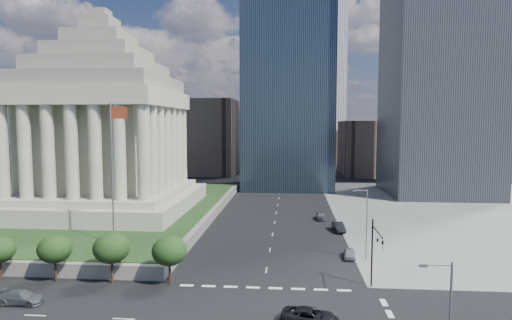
# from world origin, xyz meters

# --- Properties ---
(ground) EXTENTS (500.00, 500.00, 0.00)m
(ground) POSITION_xyz_m (0.00, 100.00, 0.00)
(ground) COLOR black
(ground) RESTS_ON ground
(sidewalk_ne) EXTENTS (68.00, 90.00, 0.03)m
(sidewalk_ne) POSITION_xyz_m (46.00, 60.00, 0.01)
(sidewalk_ne) COLOR slate
(sidewalk_ne) RESTS_ON ground
(plaza_terrace) EXTENTS (66.00, 70.00, 1.80)m
(plaza_terrace) POSITION_xyz_m (-45.00, 50.00, 0.90)
(plaza_terrace) COLOR #6A665B
(plaza_terrace) RESTS_ON ground
(plaza_lawn) EXTENTS (64.00, 68.00, 0.10)m
(plaza_lawn) POSITION_xyz_m (-45.00, 50.00, 1.85)
(plaza_lawn) COLOR #1D3B18
(plaza_lawn) RESTS_ON plaza_terrace
(war_memorial) EXTENTS (34.00, 34.00, 39.00)m
(war_memorial) POSITION_xyz_m (-34.00, 48.00, 21.40)
(war_memorial) COLOR #9C9782
(war_memorial) RESTS_ON plaza_lawn
(flagpole) EXTENTS (2.52, 0.24, 20.00)m
(flagpole) POSITION_xyz_m (-21.83, 24.00, 13.11)
(flagpole) COLOR slate
(flagpole) RESTS_ON plaza_lawn
(midrise_glass) EXTENTS (26.00, 26.00, 60.00)m
(midrise_glass) POSITION_xyz_m (2.00, 95.00, 30.00)
(midrise_glass) COLOR black
(midrise_glass) RESTS_ON ground
(highrise_ne) EXTENTS (26.00, 28.00, 100.00)m
(highrise_ne) POSITION_xyz_m (42.00, 85.00, 50.00)
(highrise_ne) COLOR black
(highrise_ne) RESTS_ON ground
(building_filler_ne) EXTENTS (20.00, 30.00, 20.00)m
(building_filler_ne) POSITION_xyz_m (32.00, 130.00, 10.00)
(building_filler_ne) COLOR brown
(building_filler_ne) RESTS_ON ground
(building_filler_nw) EXTENTS (24.00, 30.00, 28.00)m
(building_filler_nw) POSITION_xyz_m (-30.00, 130.00, 14.00)
(building_filler_nw) COLOR brown
(building_filler_nw) RESTS_ON ground
(traffic_signal_ne) EXTENTS (0.30, 5.74, 8.00)m
(traffic_signal_ne) POSITION_xyz_m (12.50, 13.70, 5.25)
(traffic_signal_ne) COLOR black
(traffic_signal_ne) RESTS_ON ground
(street_lamp_north) EXTENTS (2.13, 0.22, 10.00)m
(street_lamp_north) POSITION_xyz_m (13.33, 25.00, 5.66)
(street_lamp_north) COLOR slate
(street_lamp_north) RESTS_ON ground
(pickup_truck) EXTENTS (3.40, 5.80, 1.51)m
(pickup_truck) POSITION_xyz_m (4.99, 5.38, 0.76)
(pickup_truck) COLOR black
(pickup_truck) RESTS_ON ground
(suv_grey) EXTENTS (2.03, 4.83, 1.39)m
(suv_grey) POSITION_xyz_m (-25.15, 7.55, 0.70)
(suv_grey) COLOR #515458
(suv_grey) RESTS_ON ground
(parked_sedan_near) EXTENTS (1.95, 4.08, 1.34)m
(parked_sedan_near) POSITION_xyz_m (11.39, 26.04, 0.67)
(parked_sedan_near) COLOR gray
(parked_sedan_near) RESTS_ON ground
(parked_sedan_mid) EXTENTS (4.90, 2.18, 1.56)m
(parked_sedan_mid) POSITION_xyz_m (11.50, 41.10, 0.78)
(parked_sedan_mid) COLOR black
(parked_sedan_mid) RESTS_ON ground
(parked_sedan_far) EXTENTS (1.83, 4.42, 1.50)m
(parked_sedan_far) POSITION_xyz_m (9.00, 50.31, 0.75)
(parked_sedan_far) COLOR #515257
(parked_sedan_far) RESTS_ON ground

